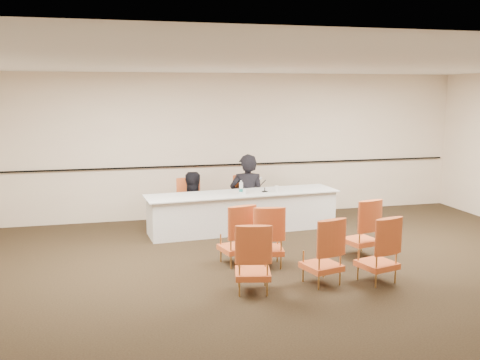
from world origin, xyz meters
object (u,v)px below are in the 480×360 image
(panel_table, at_px, (243,212))
(panelist_second_chair, at_px, (191,204))
(aud_chair_front_right, at_px, (361,227))
(aud_chair_back_left, at_px, (253,257))
(aud_chair_front_left, at_px, (236,234))
(microphone, at_px, (265,185))
(panelist_second, at_px, (191,213))
(drinking_glass, at_px, (244,191))
(panelist_main_chair, at_px, (247,200))
(aud_chair_back_mid, at_px, (322,250))
(panelist_main, at_px, (247,201))
(coffee_cup, at_px, (277,189))
(aud_chair_back_right, at_px, (377,249))
(aud_chair_front_mid, at_px, (268,236))
(water_bottle, at_px, (241,187))

(panel_table, distance_m, panelist_second_chair, 1.04)
(aud_chair_front_right, xyz_separation_m, aud_chair_back_left, (-2.10, -1.08, 0.00))
(aud_chair_front_left, bearing_deg, microphone, 48.75)
(panel_table, xyz_separation_m, panelist_second, (-0.92, 0.48, -0.08))
(microphone, relative_size, drinking_glass, 2.73)
(panelist_main_chair, xyz_separation_m, drinking_glass, (-0.24, -0.71, 0.31))
(panel_table, xyz_separation_m, aud_chair_back_mid, (0.35, -3.03, 0.11))
(panelist_main, distance_m, aud_chair_back_mid, 3.60)
(aud_chair_back_left, bearing_deg, panelist_second, 106.81)
(panelist_main, height_order, microphone, panelist_main)
(drinking_glass, height_order, aud_chair_back_mid, aud_chair_back_mid)
(aud_chair_front_right, bearing_deg, microphone, 104.15)
(aud_chair_front_left, xyz_separation_m, aud_chair_back_left, (-0.06, -1.17, 0.00))
(coffee_cup, relative_size, aud_chair_back_right, 0.13)
(panelist_main, bearing_deg, panelist_second, 16.88)
(microphone, bearing_deg, aud_chair_front_left, -134.11)
(panelist_second_chair, relative_size, aud_chair_front_left, 1.00)
(aud_chair_front_mid, distance_m, aud_chair_back_mid, 1.04)
(coffee_cup, bearing_deg, panelist_main, 121.20)
(aud_chair_back_right, bearing_deg, panelist_second_chair, 104.61)
(aud_chair_front_right, bearing_deg, aud_chair_back_right, -119.43)
(water_bottle, bearing_deg, aud_chair_back_mid, -81.90)
(panelist_second, bearing_deg, aud_chair_front_left, 86.14)
(aud_chair_front_right, distance_m, aud_chair_back_right, 1.18)
(panelist_second_chair, xyz_separation_m, aud_chair_back_right, (2.06, -3.61, 0.00))
(aud_chair_back_left, bearing_deg, panel_table, 90.51)
(water_bottle, xyz_separation_m, aud_chair_front_right, (1.51, -1.89, -0.39))
(aud_chair_front_left, relative_size, aud_chair_back_left, 1.00)
(aud_chair_back_mid, bearing_deg, panel_table, 81.78)
(water_bottle, height_order, drinking_glass, water_bottle)
(panel_table, relative_size, panelist_main, 1.92)
(aud_chair_back_right, bearing_deg, microphone, 88.00)
(panelist_main_chair, height_order, coffee_cup, panelist_main_chair)
(panelist_second_chair, height_order, aud_chair_front_right, same)
(aud_chair_back_left, relative_size, aud_chair_back_mid, 1.00)
(panelist_main, bearing_deg, drinking_glass, 83.14)
(aud_chair_front_right, bearing_deg, panelist_second_chair, 120.07)
(panelist_main_chair, distance_m, aud_chair_back_left, 3.76)
(panelist_main, xyz_separation_m, drinking_glass, (-0.24, -0.71, 0.35))
(panelist_second_chair, distance_m, coffee_cup, 1.69)
(aud_chair_front_mid, xyz_separation_m, aud_chair_back_mid, (0.50, -0.91, 0.00))
(panelist_second, distance_m, aud_chair_front_right, 3.44)
(coffee_cup, bearing_deg, water_bottle, -178.46)
(panelist_second, distance_m, aud_chair_back_right, 4.16)
(drinking_glass, distance_m, aud_chair_back_right, 3.22)
(panel_table, xyz_separation_m, aud_chair_front_mid, (-0.15, -2.11, 0.11))
(microphone, distance_m, aud_chair_back_left, 3.24)
(panel_table, relative_size, water_bottle, 14.50)
(panelist_second, bearing_deg, drinking_glass, 134.58)
(panel_table, bearing_deg, aud_chair_back_mid, -88.16)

